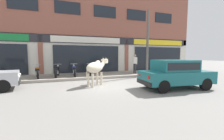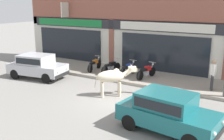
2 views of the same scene
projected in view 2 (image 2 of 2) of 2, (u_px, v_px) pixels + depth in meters
ground_plane at (122, 100)px, 12.60m from camera, size 90.00×90.00×0.00m
sidewalk at (152, 79)px, 15.77m from camera, size 19.00×3.27×0.17m
shop_building at (167, 3)px, 16.25m from camera, size 23.00×1.40×9.38m
cow at (113, 77)px, 12.84m from camera, size 1.75×1.60×1.61m
car_0 at (167, 110)px, 9.31m from camera, size 3.74×2.00×1.46m
car_1 at (37, 65)px, 16.03m from camera, size 3.76×2.10×1.46m
motorcycle_0 at (94, 65)px, 17.27m from camera, size 0.53×1.81×0.88m
motorcycle_1 at (111, 67)px, 16.65m from camera, size 0.57×1.81×0.88m
motorcycle_2 at (128, 69)px, 16.06m from camera, size 0.52×1.81×0.88m
motorcycle_3 at (146, 72)px, 15.50m from camera, size 0.65×1.79×0.88m
pedestrian at (213, 71)px, 13.24m from camera, size 0.32×0.48×1.60m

